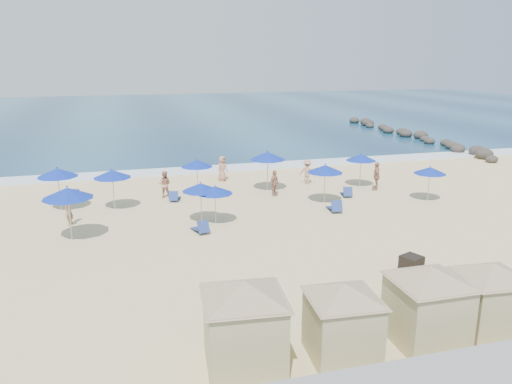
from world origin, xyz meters
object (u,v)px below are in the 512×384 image
umbrella_2 (57,173)px  umbrella_4 (112,174)px  umbrella_3 (67,193)px  umbrella_5 (201,187)px  beachgoer_4 (222,168)px  umbrella_10 (361,157)px  beachgoer_3 (307,172)px  beachgoer_1 (165,184)px  trash_bin (411,265)px  umbrella_6 (215,190)px  beachgoer_2 (274,183)px  cabana_1 (343,311)px  umbrella_7 (197,163)px  rock_jetty (411,135)px  umbrella_11 (430,170)px  cabana_2 (428,295)px  umbrella_9 (268,156)px  cabana_3 (491,289)px  beachgoer_5 (376,176)px  beachgoer_0 (68,210)px  cabana_0 (244,313)px  umbrella_8 (325,169)px

umbrella_2 → umbrella_4: bearing=-11.8°
umbrella_3 → umbrella_5: umbrella_3 is taller
umbrella_5 → beachgoer_4: umbrella_5 is taller
umbrella_2 → umbrella_3: umbrella_3 is taller
umbrella_10 → beachgoer_3: 3.70m
umbrella_2 → beachgoer_1: 6.20m
trash_bin → umbrella_3: umbrella_3 is taller
umbrella_6 → beachgoer_2: umbrella_6 is taller
trash_bin → umbrella_2: bearing=116.3°
cabana_1 → umbrella_2: cabana_1 is taller
umbrella_7 → rock_jetty: bearing=32.4°
rock_jetty → beachgoer_4: bearing=-150.6°
umbrella_4 → umbrella_11: size_ratio=1.10×
cabana_2 → beachgoer_3: 19.55m
umbrella_3 → beachgoer_4: 13.42m
umbrella_2 → umbrella_4: size_ratio=1.06×
rock_jetty → umbrella_9: umbrella_9 is taller
rock_jetty → cabana_2: bearing=-121.6°
umbrella_4 → umbrella_11: (18.21, -3.25, -0.19)m
cabana_3 → umbrella_10: bearing=75.6°
cabana_1 → beachgoer_1: 18.76m
trash_bin → umbrella_7: umbrella_7 is taller
cabana_3 → beachgoer_5: (5.14, 16.55, -0.53)m
beachgoer_2 → beachgoer_4: 5.24m
umbrella_7 → beachgoer_1: bearing=-174.2°
beachgoer_3 → beachgoer_2: bearing=68.4°
beachgoer_3 → trash_bin: bearing=117.4°
beachgoer_2 → beachgoer_0: bearing=147.9°
umbrella_7 → cabana_0: bearing=-95.0°
rock_jetty → beachgoer_4: (-23.16, -13.06, 0.51)m
trash_bin → umbrella_5: umbrella_5 is taller
umbrella_10 → beachgoer_2: (-6.20, -0.66, -1.17)m
rock_jetty → umbrella_3: size_ratio=9.95×
umbrella_2 → umbrella_3: size_ratio=0.95×
cabana_2 → umbrella_7: 19.06m
beachgoer_4 → beachgoer_1: bearing=-178.2°
trash_bin → umbrella_2: 19.32m
umbrella_2 → umbrella_11: umbrella_2 is taller
rock_jetty → umbrella_4: 35.47m
cabana_2 → beachgoer_5: (7.36, 16.55, -0.63)m
cabana_2 → cabana_3: size_ratio=1.07×
rock_jetty → beachgoer_2: size_ratio=16.37×
umbrella_3 → umbrella_8: 14.21m
cabana_2 → umbrella_9: size_ratio=1.64×
umbrella_8 → umbrella_10: (3.82, 2.98, -0.10)m
umbrella_6 → umbrella_8: size_ratio=0.88×
beachgoer_5 → beachgoer_4: bearing=-92.9°
umbrella_7 → beachgoer_0: 8.53m
cabana_3 → beachgoer_5: bearing=72.8°
cabana_0 → beachgoer_4: size_ratio=2.61×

